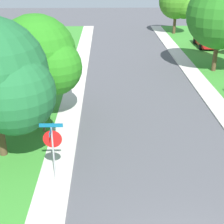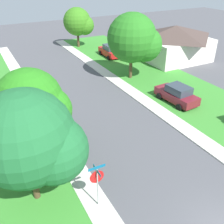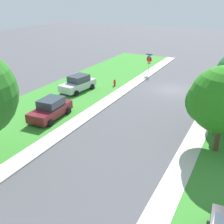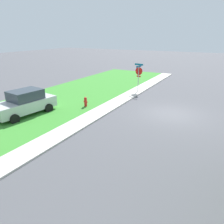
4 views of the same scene
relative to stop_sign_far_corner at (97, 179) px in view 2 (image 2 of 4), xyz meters
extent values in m
cube|color=beige|center=(9.34, 7.22, -1.84)|extent=(1.40, 56.00, 0.10)
cube|color=#38842D|center=(14.04, 7.22, -1.85)|extent=(8.00, 56.00, 0.08)
cube|color=beige|center=(-0.06, 7.22, -1.84)|extent=(1.40, 56.00, 0.10)
cylinder|color=#9E9EA3|center=(0.00, -0.03, -0.59)|extent=(0.07, 0.07, 2.60)
cylinder|color=red|center=(0.00, 0.02, 0.16)|extent=(0.76, 0.05, 0.76)
cylinder|color=white|center=(0.00, 0.04, 0.16)|extent=(0.67, 0.02, 0.67)
cylinder|color=red|center=(0.00, 0.04, 0.16)|extent=(0.55, 0.02, 0.55)
cube|color=#0F5B84|center=(0.00, -0.03, 0.80)|extent=(0.92, 0.04, 0.16)
cube|color=#0F5B84|center=(0.00, -0.03, 0.61)|extent=(0.04, 0.92, 0.16)
cube|color=maroon|center=(11.76, 7.44, -1.19)|extent=(2.09, 4.41, 0.76)
cube|color=#2D3842|center=(11.77, 7.24, -0.47)|extent=(1.74, 2.20, 0.68)
cylinder|color=black|center=(10.77, 8.71, -1.57)|extent=(0.28, 0.65, 0.64)
cylinder|color=black|center=(12.56, 8.83, -1.57)|extent=(0.28, 0.65, 0.64)
cylinder|color=black|center=(10.95, 6.05, -1.57)|extent=(0.28, 0.65, 0.64)
cylinder|color=black|center=(12.74, 6.17, -1.57)|extent=(0.28, 0.65, 0.64)
cube|color=red|center=(12.96, 23.02, -1.19)|extent=(1.92, 4.35, 0.76)
cube|color=#2D3842|center=(12.95, 22.82, -0.47)|extent=(1.66, 2.14, 0.68)
cylinder|color=black|center=(12.10, 24.38, -1.57)|extent=(0.26, 0.65, 0.64)
cylinder|color=black|center=(13.90, 24.33, -1.57)|extent=(0.26, 0.65, 0.64)
cylinder|color=black|center=(12.02, 21.72, -1.57)|extent=(0.26, 0.65, 0.64)
cylinder|color=black|center=(13.82, 21.67, -1.57)|extent=(0.26, 0.65, 0.64)
cylinder|color=black|center=(-2.41, 13.98, -1.57)|extent=(0.29, 0.66, 0.64)
cylinder|color=black|center=(-2.61, 16.64, -1.57)|extent=(0.29, 0.66, 0.64)
cylinder|color=#4C3823|center=(11.20, 14.69, -0.51)|extent=(0.36, 0.36, 2.76)
sphere|color=#246E1D|center=(11.20, 14.69, 2.74)|extent=(5.33, 5.33, 5.33)
sphere|color=#246E1D|center=(12.40, 13.89, 2.07)|extent=(3.73, 3.73, 3.73)
cylinder|color=#4C3823|center=(10.89, 29.97, -0.64)|extent=(0.36, 0.36, 2.49)
sphere|color=#34751B|center=(10.89, 29.97, 2.08)|extent=(4.21, 4.21, 4.21)
sphere|color=#34751B|center=(11.83, 29.33, 1.55)|extent=(2.95, 2.95, 2.95)
cylinder|color=#4C3823|center=(-1.63, 6.49, -0.78)|extent=(0.36, 0.36, 2.22)
sphere|color=#267719|center=(-1.63, 6.49, 1.87)|extent=(4.38, 4.38, 4.38)
sphere|color=#267719|center=(-0.64, 5.84, 1.32)|extent=(3.06, 3.06, 3.06)
cylinder|color=#4C3823|center=(-2.75, 2.10, -0.71)|extent=(0.36, 0.36, 2.35)
sphere|color=#1D5E2F|center=(-2.75, 2.10, 2.19)|extent=(4.93, 4.93, 4.93)
sphere|color=#1D5E2F|center=(-1.64, 1.35, 1.57)|extent=(3.45, 3.45, 3.45)
cube|color=silver|center=(20.08, 17.82, -0.39)|extent=(8.43, 7.23, 3.00)
pyramid|color=#473833|center=(20.08, 17.82, 1.91)|extent=(9.03, 7.83, 1.60)
cube|color=#51331E|center=(20.09, 21.44, -0.84)|extent=(1.00, 0.06, 2.10)
cube|color=brown|center=(-1.19, 4.33, -1.36)|extent=(0.10, 0.10, 1.05)
cube|color=black|center=(-1.19, 4.33, -0.71)|extent=(0.26, 0.49, 0.26)
camera|label=1|loc=(2.09, -11.23, 6.59)|focal=52.17mm
camera|label=2|loc=(-3.86, -8.74, 9.32)|focal=40.92mm
camera|label=3|loc=(-2.76, 24.02, 8.04)|focal=43.84mm
camera|label=4|loc=(1.44, 9.78, 3.51)|focal=34.03mm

